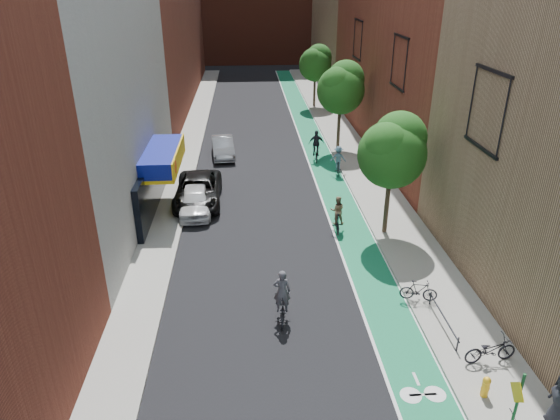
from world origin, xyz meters
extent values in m
plane|color=black|center=(0.00, 0.00, 0.00)|extent=(160.00, 160.00, 0.00)
cube|color=#126837|center=(4.00, 26.00, 0.01)|extent=(2.00, 68.00, 0.01)
cube|color=gray|center=(-6.00, 26.00, 0.07)|extent=(2.00, 68.00, 0.15)
cube|color=gray|center=(6.50, 26.00, 0.07)|extent=(3.00, 68.00, 0.15)
cube|color=silver|center=(-11.00, 14.00, 6.00)|extent=(8.00, 20.00, 12.00)
cube|color=#8C6B4C|center=(12.00, 50.00, 9.00)|extent=(8.00, 20.00, 18.00)
cylinder|color=#332619|center=(5.60, 10.00, 1.65)|extent=(0.24, 0.24, 3.30)
sphere|color=#144813|center=(5.60, 10.00, 4.38)|extent=(3.36, 3.36, 3.36)
sphere|color=#144813|center=(6.00, 10.30, 5.10)|extent=(2.64, 2.64, 2.64)
sphere|color=#144813|center=(5.30, 9.70, 4.86)|extent=(2.40, 2.40, 2.40)
cylinder|color=#332619|center=(5.60, 24.00, 1.73)|extent=(0.24, 0.24, 3.47)
sphere|color=#144813|center=(5.60, 24.00, 4.60)|extent=(3.53, 3.53, 3.53)
sphere|color=#144813|center=(6.00, 24.30, 5.36)|extent=(2.77, 2.77, 2.77)
sphere|color=#144813|center=(5.30, 23.70, 5.10)|extent=(2.52, 2.52, 2.52)
cylinder|color=#332619|center=(5.60, 38.00, 1.59)|extent=(0.24, 0.24, 3.19)
sphere|color=#144813|center=(5.60, 38.00, 4.23)|extent=(3.25, 3.25, 3.25)
sphere|color=#144813|center=(6.00, 38.30, 4.93)|extent=(2.55, 2.55, 2.55)
sphere|color=#144813|center=(5.30, 37.70, 4.70)|extent=(2.32, 2.32, 2.32)
cylinder|color=#194C26|center=(5.40, -3.50, 1.65)|extent=(0.08, 0.08, 3.00)
cube|color=yellow|center=(5.32, -3.50, 2.55)|extent=(0.02, 0.71, 0.71)
imported|color=silver|center=(-4.44, 13.41, 0.73)|extent=(1.96, 4.39, 1.46)
imported|color=black|center=(-4.38, 14.68, 0.79)|extent=(2.66, 5.72, 1.58)
imported|color=#919399|center=(-3.21, 23.11, 0.72)|extent=(1.93, 4.50, 1.44)
imported|color=black|center=(-0.25, 3.20, 0.46)|extent=(0.76, 1.80, 0.92)
imported|color=#46454C|center=(-0.25, 3.30, 1.27)|extent=(0.71, 0.50, 1.84)
imported|color=black|center=(3.20, 10.59, 0.55)|extent=(0.65, 1.88, 1.11)
imported|color=#937456|center=(3.20, 10.69, 1.13)|extent=(0.80, 0.65, 1.56)
imported|color=black|center=(3.60, 21.65, 0.43)|extent=(0.72, 1.68, 0.86)
imported|color=black|center=(3.60, 21.75, 1.29)|extent=(1.14, 0.56, 1.88)
imported|color=black|center=(4.70, 18.75, 0.49)|extent=(0.73, 1.69, 0.99)
imported|color=#3E5F70|center=(4.70, 18.85, 1.15)|extent=(1.12, 0.76, 1.60)
imported|color=black|center=(5.40, 3.92, 0.61)|extent=(1.58, 0.78, 0.91)
imported|color=black|center=(6.70, 0.23, 0.64)|extent=(1.93, 0.84, 0.98)
cylinder|color=gold|center=(5.86, -1.29, 0.43)|extent=(0.24, 0.24, 0.55)
sphere|color=gold|center=(5.86, -1.29, 0.77)|extent=(0.26, 0.26, 0.26)
camera|label=1|loc=(-1.43, -12.65, 12.24)|focal=32.00mm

